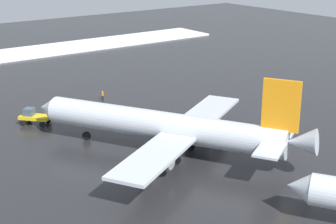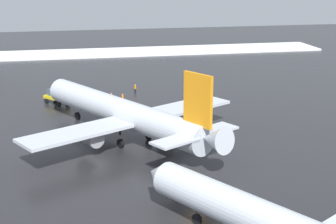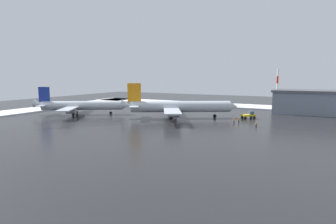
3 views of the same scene
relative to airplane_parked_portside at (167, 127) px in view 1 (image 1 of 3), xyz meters
The scene contains 7 objects.
ground_plane 8.54m from the airplane_parked_portside, 133.54° to the left, with size 240.00×240.00×0.00m, color #232326.
snow_bank_left 72.55m from the airplane_parked_portside, behind, with size 14.00×116.00×0.42m, color white.
airplane_parked_portside is the anchor object (origin of this frame).
pushback_tug 23.59m from the airplane_parked_portside, 156.16° to the right, with size 4.91×4.68×2.50m.
ground_crew_by_nose_gear 19.59m from the airplane_parked_portside, behind, with size 0.36×0.36×1.71m.
ground_crew_mid_apron 26.72m from the airplane_parked_portside, 168.92° to the left, with size 0.36×0.36×1.71m.
ground_crew_beside_wing 20.46m from the airplane_parked_portside, behind, with size 0.36×0.36×1.71m.
Camera 1 is at (55.43, -42.45, 26.50)m, focal length 55.00 mm.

